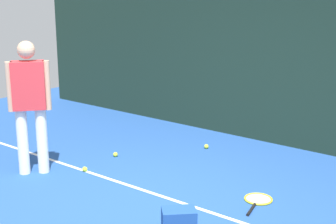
# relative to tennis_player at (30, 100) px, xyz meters

# --- Properties ---
(ground_plane) EXTENTS (12.00, 12.00, 0.00)m
(ground_plane) POSITION_rel_tennis_player_xyz_m (1.82, 0.09, -0.97)
(ground_plane) COLOR #234C93
(back_fence) EXTENTS (10.00, 0.10, 2.67)m
(back_fence) POSITION_rel_tennis_player_xyz_m (1.82, 3.09, 0.37)
(back_fence) COLOR #192D23
(back_fence) RESTS_ON ground
(court_line) EXTENTS (9.00, 0.05, 0.00)m
(court_line) POSITION_rel_tennis_player_xyz_m (1.82, 0.44, -0.96)
(court_line) COLOR white
(court_line) RESTS_ON ground
(tennis_player) EXTENTS (0.43, 0.45, 1.70)m
(tennis_player) POSITION_rel_tennis_player_xyz_m (0.00, 0.00, 0.00)
(tennis_player) COLOR white
(tennis_player) RESTS_ON ground
(tennis_racket) EXTENTS (0.39, 0.64, 0.03)m
(tennis_racket) POSITION_rel_tennis_player_xyz_m (2.69, 1.01, -0.95)
(tennis_racket) COLOR black
(tennis_racket) RESTS_ON ground
(tennis_ball_near_player) EXTENTS (0.07, 0.07, 0.07)m
(tennis_ball_near_player) POSITION_rel_tennis_player_xyz_m (0.39, 1.09, -0.93)
(tennis_ball_near_player) COLOR #CCE033
(tennis_ball_near_player) RESTS_ON ground
(tennis_ball_by_fence) EXTENTS (0.07, 0.07, 0.07)m
(tennis_ball_by_fence) POSITION_rel_tennis_player_xyz_m (1.20, 2.19, -0.93)
(tennis_ball_by_fence) COLOR #CCE033
(tennis_ball_by_fence) RESTS_ON ground
(tennis_ball_far_left) EXTENTS (0.07, 0.07, 0.07)m
(tennis_ball_far_left) POSITION_rel_tennis_player_xyz_m (0.49, 0.43, -0.93)
(tennis_ball_far_left) COLOR #CCE033
(tennis_ball_far_left) RESTS_ON ground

